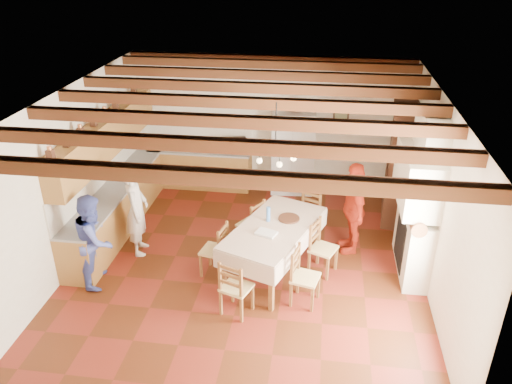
# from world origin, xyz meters

# --- Properties ---
(floor) EXTENTS (6.00, 6.50, 0.02)m
(floor) POSITION_xyz_m (0.00, 0.00, -0.01)
(floor) COLOR #4A1F0C
(floor) RESTS_ON ground
(ceiling) EXTENTS (6.00, 6.50, 0.02)m
(ceiling) POSITION_xyz_m (0.00, 0.00, 3.01)
(ceiling) COLOR white
(ceiling) RESTS_ON ground
(wall_back) EXTENTS (6.00, 0.02, 3.00)m
(wall_back) POSITION_xyz_m (0.00, 3.26, 1.50)
(wall_back) COLOR beige
(wall_back) RESTS_ON ground
(wall_front) EXTENTS (6.00, 0.02, 3.00)m
(wall_front) POSITION_xyz_m (0.00, -3.26, 1.50)
(wall_front) COLOR beige
(wall_front) RESTS_ON ground
(wall_left) EXTENTS (0.02, 6.50, 3.00)m
(wall_left) POSITION_xyz_m (-3.01, 0.00, 1.50)
(wall_left) COLOR beige
(wall_left) RESTS_ON ground
(wall_right) EXTENTS (0.02, 6.50, 3.00)m
(wall_right) POSITION_xyz_m (3.01, 0.00, 1.50)
(wall_right) COLOR beige
(wall_right) RESTS_ON ground
(ceiling_beams) EXTENTS (6.00, 6.30, 0.16)m
(ceiling_beams) POSITION_xyz_m (0.00, 0.00, 2.91)
(ceiling_beams) COLOR #3A240F
(ceiling_beams) RESTS_ON ground
(lower_cabinets_left) EXTENTS (0.60, 4.30, 0.86)m
(lower_cabinets_left) POSITION_xyz_m (-2.70, 1.05, 0.43)
(lower_cabinets_left) COLOR brown
(lower_cabinets_left) RESTS_ON ground
(lower_cabinets_back) EXTENTS (2.30, 0.60, 0.86)m
(lower_cabinets_back) POSITION_xyz_m (-1.55, 2.95, 0.43)
(lower_cabinets_back) COLOR brown
(lower_cabinets_back) RESTS_ON ground
(countertop_left) EXTENTS (0.62, 4.30, 0.04)m
(countertop_left) POSITION_xyz_m (-2.70, 1.05, 0.88)
(countertop_left) COLOR slate
(countertop_left) RESTS_ON lower_cabinets_left
(countertop_back) EXTENTS (2.34, 0.62, 0.04)m
(countertop_back) POSITION_xyz_m (-1.55, 2.95, 0.88)
(countertop_back) COLOR slate
(countertop_back) RESTS_ON lower_cabinets_back
(backsplash_left) EXTENTS (0.03, 4.30, 0.60)m
(backsplash_left) POSITION_xyz_m (-2.98, 1.05, 1.20)
(backsplash_left) COLOR silver
(backsplash_left) RESTS_ON ground
(backsplash_back) EXTENTS (2.30, 0.03, 0.60)m
(backsplash_back) POSITION_xyz_m (-1.55, 3.23, 1.20)
(backsplash_back) COLOR silver
(backsplash_back) RESTS_ON ground
(upper_cabinets) EXTENTS (0.35, 4.20, 0.70)m
(upper_cabinets) POSITION_xyz_m (-2.83, 1.05, 1.85)
(upper_cabinets) COLOR brown
(upper_cabinets) RESTS_ON ground
(fireplace) EXTENTS (0.56, 1.60, 2.80)m
(fireplace) POSITION_xyz_m (2.72, 0.20, 1.40)
(fireplace) COLOR beige
(fireplace) RESTS_ON ground
(wall_picture) EXTENTS (0.34, 0.03, 0.42)m
(wall_picture) POSITION_xyz_m (1.55, 3.23, 1.85)
(wall_picture) COLOR #2F2217
(wall_picture) RESTS_ON ground
(refrigerator) EXTENTS (0.97, 0.82, 1.86)m
(refrigerator) POSITION_xyz_m (0.55, 3.06, 0.93)
(refrigerator) COLOR silver
(refrigerator) RESTS_ON floor
(hutch) EXTENTS (0.67, 1.34, 2.33)m
(hutch) POSITION_xyz_m (2.75, 2.08, 1.17)
(hutch) COLOR #351F11
(hutch) RESTS_ON floor
(dining_table) EXTENTS (1.71, 2.30, 0.90)m
(dining_table) POSITION_xyz_m (0.47, -0.22, 0.81)
(dining_table) COLOR beige
(dining_table) RESTS_ON floor
(chandelier) EXTENTS (0.47, 0.47, 0.03)m
(chandelier) POSITION_xyz_m (0.47, -0.22, 2.25)
(chandelier) COLOR black
(chandelier) RESTS_ON ground
(chair_left_near) EXTENTS (0.48, 0.49, 0.96)m
(chair_left_near) POSITION_xyz_m (-0.52, -0.40, 0.48)
(chair_left_near) COLOR brown
(chair_left_near) RESTS_ON floor
(chair_left_far) EXTENTS (0.56, 0.57, 0.96)m
(chair_left_far) POSITION_xyz_m (-0.03, 0.53, 0.48)
(chair_left_far) COLOR brown
(chair_left_far) RESTS_ON floor
(chair_right_near) EXTENTS (0.49, 0.50, 0.96)m
(chair_right_near) POSITION_xyz_m (1.04, -0.97, 0.48)
(chair_right_near) COLOR brown
(chair_right_near) RESTS_ON floor
(chair_right_far) EXTENTS (0.53, 0.54, 0.96)m
(chair_right_far) POSITION_xyz_m (1.31, -0.11, 0.48)
(chair_right_far) COLOR brown
(chair_right_far) RESTS_ON floor
(chair_end_near) EXTENTS (0.53, 0.52, 0.96)m
(chair_end_near) POSITION_xyz_m (0.03, -1.34, 0.48)
(chair_end_near) COLOR brown
(chair_end_near) RESTS_ON floor
(chair_end_far) EXTENTS (0.55, 0.54, 0.96)m
(chair_end_far) POSITION_xyz_m (0.97, 0.87, 0.48)
(chair_end_far) COLOR brown
(chair_end_far) RESTS_ON floor
(person_man) EXTENTS (0.52, 0.68, 1.68)m
(person_man) POSITION_xyz_m (-2.01, 0.09, 0.84)
(person_man) COLOR beige
(person_man) RESTS_ON floor
(person_woman_blue) EXTENTS (0.74, 0.88, 1.59)m
(person_woman_blue) POSITION_xyz_m (-2.37, -0.86, 0.80)
(person_woman_blue) COLOR #4855AB
(person_woman_blue) RESTS_ON floor
(person_woman_red) EXTENTS (0.60, 1.07, 1.73)m
(person_woman_red) POSITION_xyz_m (1.79, 0.68, 0.86)
(person_woman_red) COLOR #A92512
(person_woman_red) RESTS_ON floor
(microwave) EXTENTS (0.57, 0.44, 0.28)m
(microwave) POSITION_xyz_m (-0.74, 2.95, 1.04)
(microwave) COLOR silver
(microwave) RESTS_ON countertop_back
(fridge_vase) EXTENTS (0.28, 0.28, 0.27)m
(fridge_vase) POSITION_xyz_m (0.55, 3.06, 2.00)
(fridge_vase) COLOR #351F11
(fridge_vase) RESTS_ON refrigerator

